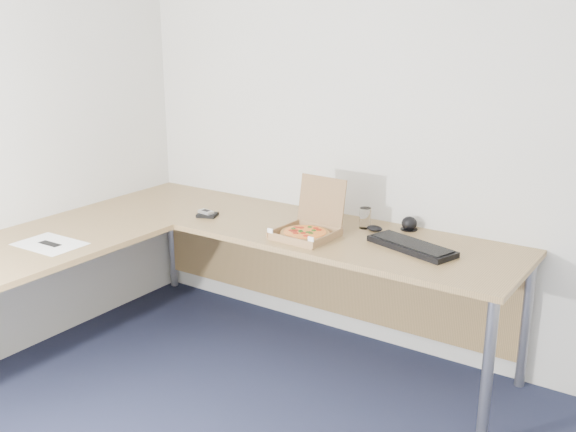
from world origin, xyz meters
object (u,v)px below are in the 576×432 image
Objects in this scene: keyboard at (412,246)px; wallet at (207,215)px; desk at (196,240)px; drinking_glass at (365,218)px; pizza_box at (307,230)px.

keyboard is 1.20m from wallet.
keyboard is at bearing 22.55° from desk.
keyboard is (0.35, -0.18, -0.04)m from drinking_glass.
pizza_box is 0.66m from wallet.
drinking_glass reaches higher than desk.
desk is 1.11m from keyboard.
drinking_glass reaches higher than wallet.
pizza_box is at bearing 31.44° from desk.
desk is at bearing -138.22° from drinking_glass.
desk is 0.34m from wallet.
pizza_box is (0.49, 0.30, 0.06)m from desk.
keyboard is (0.53, 0.12, -0.02)m from pizza_box.
keyboard is (1.02, 0.42, 0.04)m from desk.
drinking_glass is 1.03× the size of wallet.
drinking_glass is 0.39m from keyboard.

